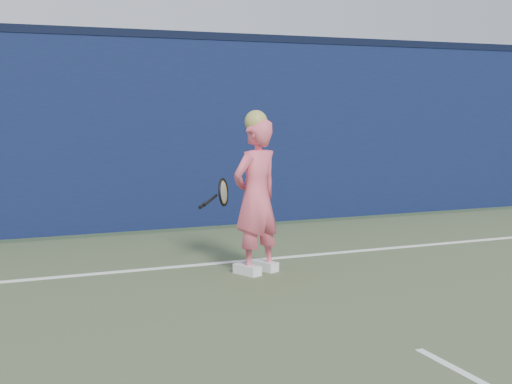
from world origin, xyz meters
name	(u,v)px	position (x,y,z in m)	size (l,w,h in m)	color
backstop_wall	(181,134)	(0.00, 6.50, 1.25)	(24.00, 0.40, 2.50)	#0B1732
wall_cap	(180,36)	(0.00, 6.50, 2.55)	(24.00, 0.42, 0.10)	black
player	(256,196)	(-0.14, 3.49, 0.76)	(0.64, 0.54, 1.58)	#ED5C72
racket	(222,193)	(-0.34, 3.92, 0.75)	(0.45, 0.38, 0.29)	black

